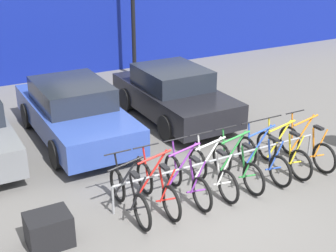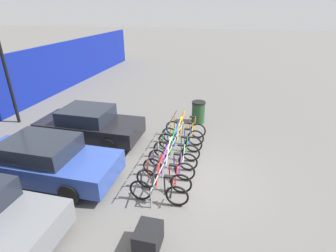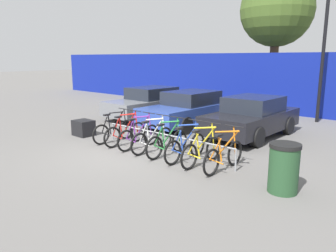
{
  "view_description": "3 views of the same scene",
  "coord_description": "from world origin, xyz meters",
  "views": [
    {
      "loc": [
        -4.23,
        -6.06,
        4.68
      ],
      "look_at": [
        -0.01,
        1.59,
        1.05
      ],
      "focal_mm": 50.0,
      "sensor_mm": 36.0,
      "label": 1
    },
    {
      "loc": [
        -6.96,
        -1.1,
        5.06
      ],
      "look_at": [
        1.22,
        0.89,
        1.17
      ],
      "focal_mm": 28.0,
      "sensor_mm": 36.0,
      "label": 2
    },
    {
      "loc": [
        6.93,
        -6.07,
        2.72
      ],
      "look_at": [
        0.78,
        0.76,
        0.79
      ],
      "focal_mm": 35.0,
      "sensor_mm": 36.0,
      "label": 3
    }
  ],
  "objects": [
    {
      "name": "bicycle_purple",
      "position": [
        -0.19,
        0.53,
        0.38
      ],
      "size": [
        0.68,
        1.71,
        1.05
      ],
      "rotation": [
        0.0,
        0.0,
        -0.05
      ],
      "color": "black",
      "rests_on": "ground"
    },
    {
      "name": "bicycle_orange",
      "position": [
        2.83,
        0.53,
        0.38
      ],
      "size": [
        0.68,
        1.71,
        1.05
      ],
      "rotation": [
        0.0,
        0.0,
        0.04
      ],
      "color": "black",
      "rests_on": "ground"
    },
    {
      "name": "bicycle_red",
      "position": [
        -0.82,
        0.53,
        0.38
      ],
      "size": [
        0.68,
        1.71,
        1.05
      ],
      "rotation": [
        0.0,
        0.0,
        0.04
      ],
      "color": "black",
      "rests_on": "ground"
    },
    {
      "name": "bicycle_white",
      "position": [
        0.38,
        0.53,
        0.38
      ],
      "size": [
        0.68,
        1.71,
        1.05
      ],
      "rotation": [
        0.0,
        0.0,
        -0.04
      ],
      "color": "black",
      "rests_on": "ground"
    },
    {
      "name": "bicycle_blue",
      "position": [
        1.63,
        0.53,
        0.38
      ],
      "size": [
        0.68,
        1.71,
        1.05
      ],
      "rotation": [
        0.0,
        0.0,
        -0.01
      ],
      "color": "black",
      "rests_on": "ground"
    },
    {
      "name": "bike_rack",
      "position": [
        0.72,
        0.68,
        0.5
      ],
      "size": [
        4.75,
        0.04,
        0.57
      ],
      "color": "gray",
      "rests_on": "ground"
    },
    {
      "name": "bicycle_green",
      "position": [
        0.97,
        0.53,
        0.38
      ],
      "size": [
        0.68,
        1.71,
        1.05
      ],
      "rotation": [
        0.0,
        0.0,
        -0.04
      ],
      "color": "black",
      "rests_on": "ground"
    },
    {
      "name": "lamp_post",
      "position": [
        2.46,
        8.5,
        3.95
      ],
      "size": [
        0.24,
        0.44,
        7.18
      ],
      "color": "black",
      "rests_on": "ground"
    },
    {
      "name": "bicycle_black",
      "position": [
        -1.38,
        0.53,
        0.38
      ],
      "size": [
        0.68,
        1.71,
        1.05
      ],
      "rotation": [
        0.0,
        0.0,
        -0.0
      ],
      "color": "black",
      "rests_on": "ground"
    },
    {
      "name": "hoarding_wall",
      "position": [
        0.0,
        9.5,
        1.48
      ],
      "size": [
        36.0,
        0.16,
        2.95
      ],
      "primitive_type": "cube",
      "color": "navy",
      "rests_on": "ground"
    },
    {
      "name": "bicycle_yellow",
      "position": [
        2.17,
        0.53,
        0.38
      ],
      "size": [
        0.68,
        1.71,
        1.05
      ],
      "rotation": [
        0.0,
        0.0,
        0.03
      ],
      "color": "black",
      "rests_on": "ground"
    },
    {
      "name": "tree_behind_hoarding",
      "position": [
        -0.94,
        11.3,
        5.15
      ],
      "size": [
        3.84,
        3.84,
        7.11
      ],
      "color": "brown",
      "rests_on": "ground"
    },
    {
      "name": "cargo_crate",
      "position": [
        -2.87,
        0.35,
        0.28
      ],
      "size": [
        0.7,
        0.56,
        0.55
      ],
      "primitive_type": "cube",
      "color": "black",
      "rests_on": "ground"
    },
    {
      "name": "car_black",
      "position": [
        1.61,
        4.23,
        0.69
      ],
      "size": [
        1.91,
        4.08,
        1.4
      ],
      "color": "black",
      "rests_on": "ground"
    },
    {
      "name": "trash_bin",
      "position": [
        4.45,
        0.21,
        0.52
      ],
      "size": [
        0.63,
        0.63,
        1.03
      ],
      "color": "#234728",
      "rests_on": "ground"
    },
    {
      "name": "car_grey",
      "position": [
        -3.62,
        4.47,
        0.69
      ],
      "size": [
        1.91,
        4.38,
        1.4
      ],
      "color": "slate",
      "rests_on": "ground"
    },
    {
      "name": "car_blue",
      "position": [
        -1.14,
        4.23,
        0.69
      ],
      "size": [
        1.91,
        4.48,
        1.4
      ],
      "color": "#2D479E",
      "rests_on": "ground"
    },
    {
      "name": "ground_plane",
      "position": [
        0.0,
        0.0,
        0.0
      ],
      "size": [
        120.0,
        120.0,
        0.0
      ],
      "primitive_type": "plane",
      "color": "#605E5B"
    }
  ]
}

